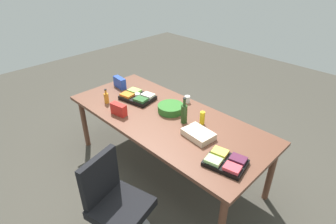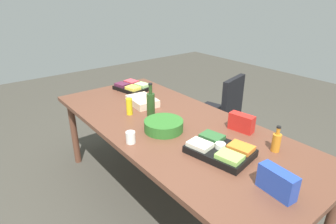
% 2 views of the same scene
% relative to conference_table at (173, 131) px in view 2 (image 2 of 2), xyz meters
% --- Properties ---
extents(ground_plane, '(10.00, 10.00, 0.00)m').
position_rel_conference_table_xyz_m(ground_plane, '(0.00, 0.00, -0.73)').
color(ground_plane, '#413E36').
extents(conference_table, '(2.54, 1.10, 0.80)m').
position_rel_conference_table_xyz_m(conference_table, '(0.00, 0.00, 0.00)').
color(conference_table, brown).
rests_on(conference_table, ground).
extents(office_chair, '(0.59, 0.58, 0.95)m').
position_rel_conference_table_xyz_m(office_chair, '(0.40, -1.03, -0.36)').
color(office_chair, gray).
rests_on(office_chair, ground).
extents(salad_bowl, '(0.32, 0.32, 0.09)m').
position_rel_conference_table_xyz_m(salad_bowl, '(-0.04, 0.13, 0.11)').
color(salad_bowl, '#2E6C27').
rests_on(salad_bowl, conference_table).
extents(dressing_bottle, '(0.08, 0.08, 0.19)m').
position_rel_conference_table_xyz_m(dressing_bottle, '(-0.77, -0.29, 0.14)').
color(dressing_bottle, orange).
rests_on(dressing_bottle, conference_table).
extents(paper_cup, '(0.08, 0.08, 0.09)m').
position_rel_conference_table_xyz_m(paper_cup, '(-0.05, 0.44, 0.11)').
color(paper_cup, white).
rests_on(paper_cup, conference_table).
extents(sheet_cake, '(0.34, 0.25, 0.07)m').
position_rel_conference_table_xyz_m(sheet_cake, '(0.53, -0.04, 0.10)').
color(sheet_cake, beige).
rests_on(sheet_cake, conference_table).
extents(veggie_tray, '(0.47, 0.37, 0.09)m').
position_rel_conference_table_xyz_m(veggie_tray, '(-0.57, 0.05, 0.10)').
color(veggie_tray, black).
rests_on(veggie_tray, conference_table).
extents(chip_bag_blue, '(0.23, 0.10, 0.15)m').
position_rel_conference_table_xyz_m(chip_bag_blue, '(-1.03, 0.10, 0.14)').
color(chip_bag_blue, '#2747B0').
rests_on(chip_bag_blue, conference_table).
extents(mustard_bottle, '(0.06, 0.06, 0.15)m').
position_rel_conference_table_xyz_m(mustard_bottle, '(0.40, 0.18, 0.14)').
color(mustard_bottle, yellow).
rests_on(mustard_bottle, conference_table).
extents(wine_bottle, '(0.07, 0.07, 0.31)m').
position_rel_conference_table_xyz_m(wine_bottle, '(0.24, 0.06, 0.19)').
color(wine_bottle, '#25421C').
rests_on(wine_bottle, conference_table).
extents(fruit_platter, '(0.41, 0.34, 0.07)m').
position_rel_conference_table_xyz_m(fruit_platter, '(0.98, -0.20, 0.10)').
color(fruit_platter, black).
rests_on(fruit_platter, conference_table).
extents(chip_bag_red, '(0.21, 0.11, 0.14)m').
position_rel_conference_table_xyz_m(chip_bag_red, '(-0.42, -0.36, 0.14)').
color(chip_bag_red, red).
rests_on(chip_bag_red, conference_table).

